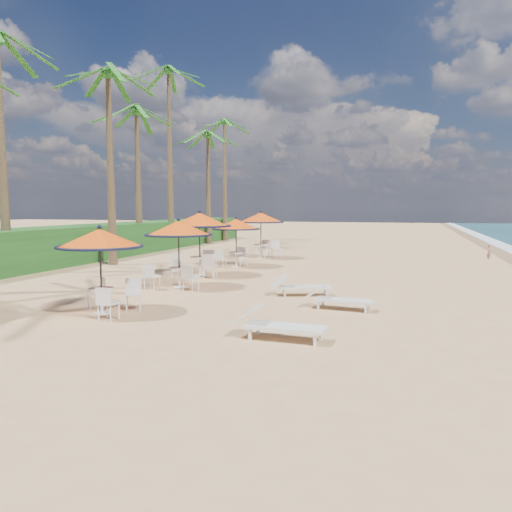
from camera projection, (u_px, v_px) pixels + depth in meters
The scene contains 16 objects.
ground at pixel (279, 322), 12.08m from camera, with size 160.00×160.00×0.00m, color tan.
scrub_hedge at pixel (85, 242), 26.42m from camera, with size 3.00×40.00×1.80m, color #194716.
station_0 at pixel (102, 249), 12.86m from camera, with size 2.22×2.22×2.32m.
station_1 at pixel (177, 237), 16.98m from camera, with size 2.32×2.32×2.42m.
station_2 at pixel (199, 228), 19.96m from camera, with size 2.55×2.55×2.66m.
station_3 at pixel (236, 230), 23.05m from camera, with size 2.23×2.31×2.33m.
station_4 at pixel (262, 223), 26.93m from camera, with size 2.48×2.48×2.59m.
lounger_near at pixel (276, 324), 10.45m from camera, with size 1.98×0.69×0.70m.
lounger_mid at pixel (337, 298), 13.56m from camera, with size 1.86×0.76×0.65m.
lounger_far at pixel (299, 286), 15.62m from camera, with size 1.96×1.17×0.67m.
palm_3 at pixel (108, 85), 23.23m from camera, with size 5.00×5.00×9.25m.
palm_4 at pixel (137, 120), 29.07m from camera, with size 5.00×5.00×8.61m.
palm_5 at pixel (169, 82), 32.52m from camera, with size 5.00×5.00×11.90m.
palm_6 at pixel (208, 142), 37.22m from camera, with size 5.00×5.00×8.40m.
palm_7 at pixel (224, 129), 40.50m from camera, with size 5.00×5.00×9.92m.
person at pixel (489, 252), 26.38m from camera, with size 0.31×0.20×0.84m, color #905C49.
Camera 1 is at (2.97, -11.50, 2.78)m, focal length 35.00 mm.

